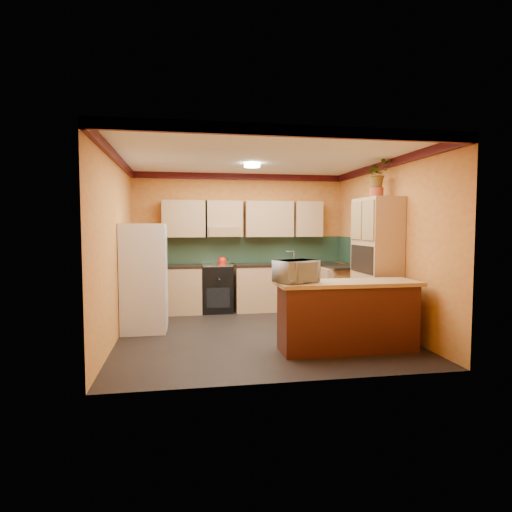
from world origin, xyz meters
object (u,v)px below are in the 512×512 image
at_px(fridge, 144,278).
at_px(microwave, 296,271).
at_px(stove, 217,288).
at_px(breakfast_bar, 347,318).
at_px(base_cabinets_back, 249,288).
at_px(pantry, 376,265).

distance_m(fridge, microwave, 2.57).
distance_m(stove, microwave, 3.05).
height_order(stove, microwave, microwave).
bearing_deg(microwave, breakfast_bar, -25.02).
distance_m(base_cabinets_back, pantry, 2.68).
bearing_deg(breakfast_bar, microwave, 180.00).
bearing_deg(fridge, base_cabinets_back, 35.55).
distance_m(pantry, breakfast_bar, 1.39).
distance_m(fridge, breakfast_bar, 3.19).
bearing_deg(stove, microwave, -74.54).
height_order(base_cabinets_back, fridge, fridge).
xyz_separation_m(stove, pantry, (2.35, -1.96, 0.59)).
relative_size(pantry, microwave, 3.99).
bearing_deg(stove, fridge, -133.04).
distance_m(pantry, microwave, 1.80).
bearing_deg(base_cabinets_back, stove, -180.00).
relative_size(fridge, pantry, 0.81).
height_order(stove, breakfast_bar, stove).
xyz_separation_m(fridge, breakfast_bar, (2.76, -1.54, -0.41)).
bearing_deg(base_cabinets_back, breakfast_bar, -72.97).
relative_size(base_cabinets_back, breakfast_bar, 2.03).
height_order(base_cabinets_back, microwave, microwave).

